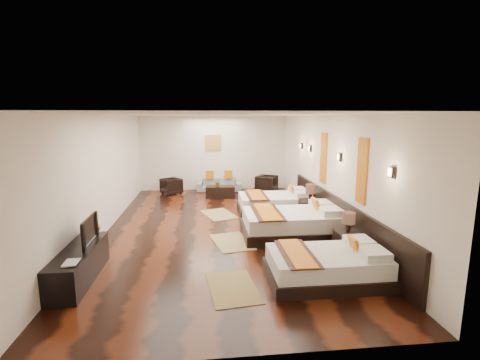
{
  "coord_description": "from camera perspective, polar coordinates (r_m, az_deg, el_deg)",
  "views": [
    {
      "loc": [
        -0.36,
        -8.26,
        2.73
      ],
      "look_at": [
        0.58,
        0.62,
        1.1
      ],
      "focal_mm": 25.66,
      "sensor_mm": 36.0,
      "label": 1
    }
  ],
  "objects": [
    {
      "name": "sconce_lounge",
      "position": [
        11.04,
        10.15,
        5.61
      ],
      "size": [
        0.07,
        0.12,
        0.18
      ],
      "color": "black",
      "rests_on": "right_wall"
    },
    {
      "name": "jute_mat_far",
      "position": [
        9.86,
        -3.53,
        -5.71
      ],
      "size": [
        1.1,
        1.38,
        0.01
      ],
      "primitive_type": "cube",
      "rotation": [
        0.0,
        0.0,
        0.33
      ],
      "color": "#9B864F",
      "rests_on": "floor"
    },
    {
      "name": "orange_panel_a",
      "position": [
        7.15,
        19.64,
        1.45
      ],
      "size": [
        0.04,
        0.4,
        1.3
      ],
      "primitive_type": "cube",
      "color": "#D86014",
      "rests_on": "right_wall"
    },
    {
      "name": "armchair_left",
      "position": [
        12.6,
        -11.39,
        -1.01
      ],
      "size": [
        0.88,
        0.88,
        0.58
      ],
      "primitive_type": "imported",
      "rotation": [
        0.0,
        0.0,
        -0.98
      ],
      "color": "black",
      "rests_on": "floor"
    },
    {
      "name": "coffee_table",
      "position": [
        11.9,
        -3.26,
        -1.95
      ],
      "size": [
        1.04,
        0.58,
        0.4
      ],
      "primitive_type": "cube",
      "rotation": [
        0.0,
        0.0,
        -0.08
      ],
      "color": "black",
      "rests_on": "floor"
    },
    {
      "name": "figurine",
      "position": [
        7.1,
        -23.5,
        -7.05
      ],
      "size": [
        0.39,
        0.39,
        0.33
      ],
      "primitive_type": "imported",
      "rotation": [
        0.0,
        0.0,
        -0.3
      ],
      "color": "brown",
      "rests_on": "tv_console"
    },
    {
      "name": "sofa",
      "position": [
        12.92,
        -3.49,
        -0.78
      ],
      "size": [
        1.7,
        0.76,
        0.48
      ],
      "primitive_type": "imported",
      "rotation": [
        0.0,
        0.0,
        -0.07
      ],
      "color": "gray",
      "rests_on": "floor"
    },
    {
      "name": "orange_panel_b",
      "position": [
        9.16,
        13.73,
        3.59
      ],
      "size": [
        0.04,
        0.4,
        1.3
      ],
      "primitive_type": "cube",
      "color": "#D86014",
      "rests_on": "right_wall"
    },
    {
      "name": "sconce_near",
      "position": [
        6.15,
        23.9,
        1.22
      ],
      "size": [
        0.07,
        0.12,
        0.18
      ],
      "color": "black",
      "rests_on": "right_wall"
    },
    {
      "name": "nightstand_b",
      "position": [
        9.4,
        11.56,
        -4.55
      ],
      "size": [
        0.5,
        0.5,
        0.99
      ],
      "color": "black",
      "rests_on": "floor"
    },
    {
      "name": "tv_console",
      "position": [
        6.58,
        -25.16,
        -12.61
      ],
      "size": [
        0.5,
        1.8,
        0.55
      ],
      "primitive_type": "cube",
      "color": "black",
      "rests_on": "floor"
    },
    {
      "name": "bed_far",
      "position": [
        10.03,
        5.99,
        -3.87
      ],
      "size": [
        2.12,
        1.33,
        0.81
      ],
      "color": "black",
      "rests_on": "floor"
    },
    {
      "name": "book",
      "position": [
        5.96,
        -27.26,
        -12.2
      ],
      "size": [
        0.23,
        0.29,
        0.03
      ],
      "primitive_type": "imported",
      "rotation": [
        0.0,
        0.0,
        0.05
      ],
      "color": "black",
      "rests_on": "tv_console"
    },
    {
      "name": "floor",
      "position": [
        8.71,
        -3.41,
        -7.94
      ],
      "size": [
        5.5,
        9.5,
        0.01
      ],
      "primitive_type": "cube",
      "color": "black",
      "rests_on": "ground"
    },
    {
      "name": "jute_mat_mid",
      "position": [
        7.75,
        -1.37,
        -10.24
      ],
      "size": [
        0.99,
        1.33,
        0.01
      ],
      "primitive_type": "cube",
      "rotation": [
        0.0,
        0.0,
        0.21
      ],
      "color": "#9B864F",
      "rests_on": "floor"
    },
    {
      "name": "right_wall",
      "position": [
        8.93,
        14.41,
        1.45
      ],
      "size": [
        0.01,
        9.5,
        2.8
      ],
      "primitive_type": "cube",
      "color": "silver",
      "rests_on": "floor"
    },
    {
      "name": "tv",
      "position": [
        6.62,
        -24.38,
        -7.65
      ],
      "size": [
        0.13,
        0.84,
        0.48
      ],
      "primitive_type": "imported",
      "rotation": [
        0.0,
        0.0,
        1.59
      ],
      "color": "black",
      "rests_on": "tv_console"
    },
    {
      "name": "sconce_mid",
      "position": [
        8.12,
        16.21,
        3.7
      ],
      "size": [
        0.07,
        0.12,
        0.18
      ],
      "color": "black",
      "rests_on": "right_wall"
    },
    {
      "name": "bed_mid",
      "position": [
        8.16,
        8.93,
        -7.09
      ],
      "size": [
        2.33,
        1.46,
        0.89
      ],
      "color": "black",
      "rests_on": "floor"
    },
    {
      "name": "back_wall",
      "position": [
        13.09,
        -4.45,
        4.48
      ],
      "size": [
        5.5,
        0.01,
        2.8
      ],
      "primitive_type": "cube",
      "color": "silver",
      "rests_on": "floor"
    },
    {
      "name": "gold_artwork",
      "position": [
        13.03,
        -4.47,
        6.22
      ],
      "size": [
        0.6,
        0.04,
        0.6
      ],
      "primitive_type": "cube",
      "color": "#AD873F",
      "rests_on": "back_wall"
    },
    {
      "name": "jute_mat_near",
      "position": [
        5.85,
        -1.25,
        -17.45
      ],
      "size": [
        0.89,
        1.28,
        0.01
      ],
      "primitive_type": "cube",
      "rotation": [
        0.0,
        0.0,
        0.12
      ],
      "color": "#9B864F",
      "rests_on": "floor"
    },
    {
      "name": "ceiling",
      "position": [
        8.27,
        -3.62,
        10.8
      ],
      "size": [
        5.5,
        9.5,
        0.01
      ],
      "primitive_type": "cube",
      "color": "white",
      "rests_on": "floor"
    },
    {
      "name": "sconce_far",
      "position": [
        10.18,
        11.55,
        5.17
      ],
      "size": [
        0.07,
        0.12,
        0.18
      ],
      "color": "black",
      "rests_on": "right_wall"
    },
    {
      "name": "left_wall",
      "position": [
        8.71,
        -21.9,
        0.8
      ],
      "size": [
        0.01,
        9.5,
        2.8
      ],
      "primitive_type": "cube",
      "color": "silver",
      "rests_on": "floor"
    },
    {
      "name": "bed_near",
      "position": [
        6.17,
        14.39,
        -13.63
      ],
      "size": [
        1.99,
        1.25,
        0.76
      ],
      "color": "black",
      "rests_on": "floor"
    },
    {
      "name": "table_plant",
      "position": [
        11.8,
        -3.74,
        -0.45
      ],
      "size": [
        0.28,
        0.26,
        0.25
      ],
      "primitive_type": "imported",
      "rotation": [
        0.0,
        0.0,
        -0.34
      ],
      "color": "#235C1E",
      "rests_on": "coffee_table"
    },
    {
      "name": "nightstand_a",
      "position": [
        7.22,
        17.45,
        -9.67
      ],
      "size": [
        0.46,
        0.46,
        0.91
      ],
      "color": "black",
      "rests_on": "floor"
    },
    {
      "name": "armchair_right",
      "position": [
        12.69,
        4.47,
        -0.64
      ],
      "size": [
        0.95,
        0.94,
        0.64
      ],
      "primitive_type": "imported",
      "rotation": [
        0.0,
        0.0,
        1.03
      ],
      "color": "black",
      "rests_on": "floor"
    },
    {
      "name": "headboard_panel",
      "position": [
        8.39,
        15.76,
        -5.84
      ],
      "size": [
        0.08,
        6.6,
        0.9
      ],
      "primitive_type": "cube",
      "color": "black",
      "rests_on": "floor"
    }
  ]
}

